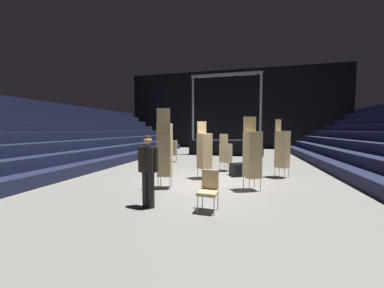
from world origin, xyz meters
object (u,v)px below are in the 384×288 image
(chair_stack_mid_right, at_px, (165,149))
(chair_stack_rear_left, at_px, (204,150))
(chair_stack_front_left, at_px, (226,152))
(chair_stack_front_right, at_px, (173,147))
(stage_riser, at_px, (226,145))
(chair_stack_mid_left, at_px, (252,154))
(loose_chair_near_man, at_px, (209,188))
(chair_stack_mid_centre, at_px, (282,149))
(man_with_tie, at_px, (148,167))
(equipment_road_case, at_px, (242,169))

(chair_stack_mid_right, height_order, chair_stack_rear_left, chair_stack_mid_right)
(chair_stack_front_left, relative_size, chair_stack_front_right, 1.00)
(stage_riser, relative_size, chair_stack_rear_left, 2.69)
(chair_stack_front_left, bearing_deg, chair_stack_mid_left, -45.31)
(loose_chair_near_man, bearing_deg, chair_stack_mid_right, -38.20)
(chair_stack_mid_centre, bearing_deg, loose_chair_near_man, 5.85)
(man_with_tie, height_order, chair_stack_mid_left, chair_stack_mid_left)
(man_with_tie, xyz_separation_m, chair_stack_front_right, (-1.87, 7.28, -0.15))
(chair_stack_front_left, bearing_deg, man_with_tie, -80.05)
(chair_stack_mid_left, relative_size, loose_chair_near_man, 2.44)
(chair_stack_mid_right, distance_m, equipment_road_case, 3.67)
(stage_riser, xyz_separation_m, man_with_tie, (-0.79, -12.49, 0.35))
(man_with_tie, relative_size, chair_stack_rear_left, 0.80)
(equipment_road_case, bearing_deg, chair_stack_front_right, 143.89)
(chair_stack_front_right, height_order, chair_stack_rear_left, chair_stack_rear_left)
(stage_riser, height_order, chair_stack_mid_centre, stage_riser)
(loose_chair_near_man, bearing_deg, equipment_road_case, -94.07)
(stage_riser, xyz_separation_m, chair_stack_front_left, (0.60, -7.28, 0.20))
(chair_stack_front_left, xyz_separation_m, loose_chair_near_man, (0.08, -5.06, -0.33))
(chair_stack_mid_right, bearing_deg, chair_stack_rear_left, 50.27)
(chair_stack_rear_left, bearing_deg, chair_stack_mid_left, 98.07)
(chair_stack_front_left, height_order, loose_chair_near_man, chair_stack_front_left)
(chair_stack_front_right, xyz_separation_m, chair_stack_mid_right, (1.63, -5.52, 0.42))
(chair_stack_front_left, height_order, chair_stack_mid_right, chair_stack_mid_right)
(stage_riser, relative_size, chair_stack_front_left, 3.49)
(chair_stack_mid_left, xyz_separation_m, loose_chair_near_man, (-1.02, -2.02, -0.62))
(chair_stack_mid_right, relative_size, chair_stack_rear_left, 1.15)
(chair_stack_front_right, relative_size, chair_stack_mid_centre, 0.74)
(chair_stack_mid_left, height_order, loose_chair_near_man, chair_stack_mid_left)
(chair_stack_mid_left, distance_m, equipment_road_case, 2.38)
(chair_stack_front_right, height_order, chair_stack_mid_centre, chair_stack_mid_centre)
(chair_stack_mid_left, bearing_deg, equipment_road_case, -108.03)
(stage_riser, bearing_deg, man_with_tie, -93.61)
(chair_stack_front_left, height_order, chair_stack_mid_centre, chair_stack_mid_centre)
(equipment_road_case, bearing_deg, chair_stack_front_left, 131.21)
(stage_riser, relative_size, chair_stack_front_right, 3.49)
(chair_stack_rear_left, bearing_deg, loose_chair_near_man, 56.54)
(chair_stack_front_right, bearing_deg, equipment_road_case, 42.58)
(man_with_tie, bearing_deg, loose_chair_near_man, -163.72)
(stage_riser, distance_m, chair_stack_mid_centre, 8.64)
(chair_stack_front_left, height_order, chair_stack_front_right, same)
(stage_riser, bearing_deg, chair_stack_mid_left, -80.67)
(stage_riser, bearing_deg, chair_stack_mid_centre, -70.40)
(chair_stack_mid_centre, xyz_separation_m, chair_stack_rear_left, (-2.95, -0.92, -0.04))
(chair_stack_mid_centre, bearing_deg, equipment_road_case, -55.97)
(chair_stack_front_left, relative_size, chair_stack_mid_right, 0.67)
(chair_stack_rear_left, bearing_deg, equipment_road_case, 166.84)
(chair_stack_mid_left, distance_m, loose_chair_near_man, 2.35)
(stage_riser, bearing_deg, chair_stack_mid_right, -95.47)
(chair_stack_mid_centre, height_order, loose_chair_near_man, chair_stack_mid_centre)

